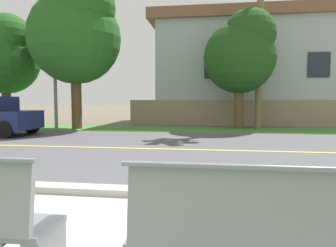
{
  "coord_description": "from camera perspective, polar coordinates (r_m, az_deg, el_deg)",
  "views": [
    {
      "loc": [
        0.87,
        -1.85,
        1.4
      ],
      "look_at": [
        0.16,
        3.22,
        1.0
      ],
      "focal_mm": 32.04,
      "sensor_mm": 36.0,
      "label": 1
    }
  ],
  "objects": [
    {
      "name": "street_asphalt",
      "position": [
        8.51,
        2.02,
        -4.96
      ],
      "size": [
        52.0,
        8.0,
        0.01
      ],
      "primitive_type": "cube",
      "color": "#515156",
      "rests_on": "ground_plane"
    },
    {
      "name": "shade_tree_far_left",
      "position": [
        17.65,
        -28.49,
        11.39
      ],
      "size": [
        3.44,
        3.44,
        5.68
      ],
      "color": "brown",
      "rests_on": "ground_plane"
    },
    {
      "name": "far_verge_grass",
      "position": [
        14.28,
        4.45,
        -1.12
      ],
      "size": [
        48.0,
        2.8,
        0.02
      ],
      "primitive_type": "cube",
      "color": "#478438",
      "rests_on": "ground_plane"
    },
    {
      "name": "shade_tree_left",
      "position": [
        15.37,
        -16.96,
        16.51
      ],
      "size": [
        4.34,
        4.34,
        7.16
      ],
      "color": "brown",
      "rests_on": "ground_plane"
    },
    {
      "name": "streetlamp",
      "position": [
        16.12,
        -20.55,
        14.68
      ],
      "size": [
        0.24,
        2.1,
        7.63
      ],
      "color": "gray",
      "rests_on": "ground_plane"
    },
    {
      "name": "house_across_street",
      "position": [
        20.11,
        16.43,
        9.65
      ],
      "size": [
        12.82,
        6.91,
        6.45
      ],
      "color": "#A3ADB2",
      "rests_on": "ground_plane"
    },
    {
      "name": "ground_plane",
      "position": [
        9.99,
        2.91,
        -3.58
      ],
      "size": [
        140.0,
        140.0,
        0.0
      ],
      "primitive_type": "plane",
      "color": "#665B4C"
    },
    {
      "name": "curb_edge",
      "position": [
        4.49,
        -3.62,
        -12.96
      ],
      "size": [
        44.0,
        0.3,
        0.11
      ],
      "primitive_type": "cube",
      "color": "#ADA89E",
      "rests_on": "ground_plane"
    },
    {
      "name": "road_centre_line",
      "position": [
        8.51,
        2.02,
        -4.93
      ],
      "size": [
        48.0,
        0.14,
        0.01
      ],
      "primitive_type": "cube",
      "color": "#E0CC4C",
      "rests_on": "ground_plane"
    },
    {
      "name": "shade_tree_centre",
      "position": [
        15.19,
        13.9,
        13.06
      ],
      "size": [
        3.45,
        3.45,
        5.7
      ],
      "color": "brown",
      "rests_on": "ground_plane"
    },
    {
      "name": "garden_wall",
      "position": [
        16.75,
        15.0,
        1.94
      ],
      "size": [
        13.0,
        0.36,
        1.4
      ],
      "primitive_type": "cube",
      "color": "gray",
      "rests_on": "ground_plane"
    },
    {
      "name": "bench_right",
      "position": [
        2.24,
        17.38,
        -20.73
      ],
      "size": [
        1.83,
        0.48,
        1.01
      ],
      "color": "slate",
      "rests_on": "ground_plane"
    }
  ]
}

